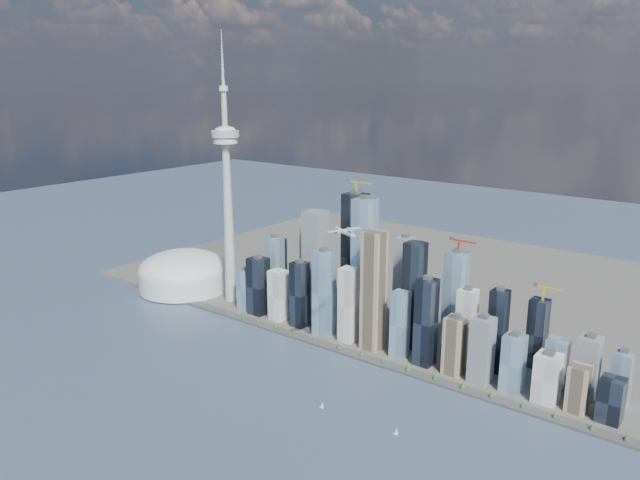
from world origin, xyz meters
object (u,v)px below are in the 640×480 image
Objects in this scene: sailboat_west at (322,406)px; sailboat_east at (396,432)px; needle_tower at (227,193)px; airplane at (345,232)px; dome_stadium at (184,273)px.

sailboat_east is (120.92, 5.93, -0.03)m from sailboat_west.
needle_tower reaches higher than sailboat_east.
airplane is at bearing -20.48° from needle_tower.
sailboat_west is 121.06m from sailboat_east.
airplane is 5.56× the size of sailboat_west.
needle_tower is 536.42m from sailboat_west.
airplane is (542.63, -140.40, 204.21)m from dome_stadium.
sailboat_west is (21.02, -82.42, -240.31)m from airplane.
sailboat_west is at bearing -51.41° from airplane.
sailboat_east is (544.57, -226.89, -232.54)m from needle_tower.
needle_tower is 52.98× the size of sailboat_west.
sailboat_west is at bearing -28.79° from needle_tower.
sailboat_west is at bearing -21.57° from dome_stadium.
sailboat_west is (563.65, -222.82, -36.10)m from dome_stadium.
airplane is at bearing 137.99° from sailboat_east.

